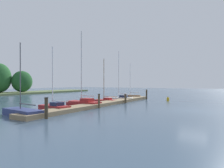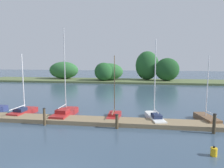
{
  "view_description": "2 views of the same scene",
  "coord_description": "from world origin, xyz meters",
  "px_view_note": "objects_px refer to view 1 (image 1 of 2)",
  "views": [
    {
      "loc": [
        -19.45,
        -2.77,
        2.49
      ],
      "look_at": [
        3.3,
        10.39,
        2.38
      ],
      "focal_mm": 32.0,
      "sensor_mm": 36.0,
      "label": 1
    },
    {
      "loc": [
        4.58,
        -7.23,
        5.51
      ],
      "look_at": [
        1.98,
        12.17,
        2.98
      ],
      "focal_mm": 33.25,
      "sensor_mm": 36.0,
      "label": 2
    }
  ],
  "objects_px": {
    "sailboat_1": "(54,107)",
    "sailboat_3": "(105,100)",
    "sailboat_2": "(83,102)",
    "sailboat_0": "(21,112)",
    "sailboat_4": "(120,98)",
    "mooring_piling_3": "(147,94)",
    "mooring_piling_0": "(46,108)",
    "mooring_piling_2": "(125,98)",
    "mooring_piling_1": "(99,101)",
    "channel_buoy_0": "(168,99)",
    "sailboat_5": "(131,96)"
  },
  "relations": [
    {
      "from": "mooring_piling_1",
      "to": "sailboat_4",
      "type": "bearing_deg",
      "value": 15.0
    },
    {
      "from": "mooring_piling_1",
      "to": "mooring_piling_3",
      "type": "bearing_deg",
      "value": -0.71
    },
    {
      "from": "sailboat_1",
      "to": "sailboat_4",
      "type": "xyz_separation_m",
      "value": [
        12.37,
        -0.27,
        -0.0
      ]
    },
    {
      "from": "sailboat_0",
      "to": "channel_buoy_0",
      "type": "relative_size",
      "value": 9.31
    },
    {
      "from": "sailboat_4",
      "to": "channel_buoy_0",
      "type": "distance_m",
      "value": 6.79
    },
    {
      "from": "mooring_piling_0",
      "to": "channel_buoy_0",
      "type": "height_order",
      "value": "mooring_piling_0"
    },
    {
      "from": "mooring_piling_1",
      "to": "mooring_piling_2",
      "type": "xyz_separation_m",
      "value": [
        5.93,
        -0.0,
        -0.15
      ]
    },
    {
      "from": "sailboat_0",
      "to": "sailboat_2",
      "type": "bearing_deg",
      "value": -81.04
    },
    {
      "from": "sailboat_2",
      "to": "mooring_piling_1",
      "type": "xyz_separation_m",
      "value": [
        -0.78,
        -2.65,
        0.34
      ]
    },
    {
      "from": "sailboat_1",
      "to": "sailboat_3",
      "type": "relative_size",
      "value": 1.03
    },
    {
      "from": "sailboat_4",
      "to": "mooring_piling_2",
      "type": "distance_m",
      "value": 3.88
    },
    {
      "from": "sailboat_0",
      "to": "mooring_piling_2",
      "type": "relative_size",
      "value": 4.91
    },
    {
      "from": "sailboat_2",
      "to": "sailboat_1",
      "type": "bearing_deg",
      "value": 91.51
    },
    {
      "from": "sailboat_2",
      "to": "channel_buoy_0",
      "type": "relative_size",
      "value": 13.59
    },
    {
      "from": "mooring_piling_1",
      "to": "sailboat_3",
      "type": "bearing_deg",
      "value": 26.65
    },
    {
      "from": "sailboat_1",
      "to": "sailboat_4",
      "type": "bearing_deg",
      "value": -85.36
    },
    {
      "from": "mooring_piling_0",
      "to": "sailboat_1",
      "type": "bearing_deg",
      "value": 39.84
    },
    {
      "from": "mooring_piling_2",
      "to": "channel_buoy_0",
      "type": "height_order",
      "value": "mooring_piling_2"
    },
    {
      "from": "sailboat_2",
      "to": "sailboat_3",
      "type": "relative_size",
      "value": 1.44
    },
    {
      "from": "sailboat_0",
      "to": "sailboat_2",
      "type": "xyz_separation_m",
      "value": [
        7.6,
        0.15,
        0.09
      ]
    },
    {
      "from": "sailboat_0",
      "to": "mooring_piling_3",
      "type": "bearing_deg",
      "value": -89.8
    },
    {
      "from": "mooring_piling_2",
      "to": "sailboat_3",
      "type": "bearing_deg",
      "value": 101.36
    },
    {
      "from": "sailboat_0",
      "to": "mooring_piling_2",
      "type": "bearing_deg",
      "value": -93.26
    },
    {
      "from": "mooring_piling_0",
      "to": "mooring_piling_3",
      "type": "distance_m",
      "value": 19.69
    },
    {
      "from": "channel_buoy_0",
      "to": "mooring_piling_3",
      "type": "bearing_deg",
      "value": 71.71
    },
    {
      "from": "sailboat_2",
      "to": "mooring_piling_1",
      "type": "height_order",
      "value": "sailboat_2"
    },
    {
      "from": "sailboat_2",
      "to": "sailboat_4",
      "type": "distance_m",
      "value": 8.19
    },
    {
      "from": "sailboat_1",
      "to": "mooring_piling_0",
      "type": "bearing_deg",
      "value": 135.74
    },
    {
      "from": "sailboat_1",
      "to": "mooring_piling_1",
      "type": "bearing_deg",
      "value": -122.23
    },
    {
      "from": "mooring_piling_2",
      "to": "channel_buoy_0",
      "type": "bearing_deg",
      "value": -32.55
    },
    {
      "from": "sailboat_5",
      "to": "mooring_piling_3",
      "type": "height_order",
      "value": "sailboat_5"
    },
    {
      "from": "sailboat_3",
      "to": "mooring_piling_2",
      "type": "distance_m",
      "value": 2.77
    },
    {
      "from": "sailboat_1",
      "to": "mooring_piling_1",
      "type": "height_order",
      "value": "sailboat_1"
    },
    {
      "from": "sailboat_2",
      "to": "sailboat_3",
      "type": "height_order",
      "value": "sailboat_2"
    },
    {
      "from": "mooring_piling_0",
      "to": "sailboat_3",
      "type": "bearing_deg",
      "value": 12.9
    },
    {
      "from": "sailboat_3",
      "to": "sailboat_5",
      "type": "relative_size",
      "value": 1.0
    },
    {
      "from": "sailboat_2",
      "to": "mooring_piling_3",
      "type": "bearing_deg",
      "value": -101.08
    },
    {
      "from": "sailboat_1",
      "to": "channel_buoy_0",
      "type": "bearing_deg",
      "value": -107.02
    },
    {
      "from": "mooring_piling_2",
      "to": "sailboat_1",
      "type": "bearing_deg",
      "value": 164.0
    },
    {
      "from": "sailboat_4",
      "to": "sailboat_2",
      "type": "bearing_deg",
      "value": 76.05
    },
    {
      "from": "sailboat_4",
      "to": "channel_buoy_0",
      "type": "bearing_deg",
      "value": -167.38
    },
    {
      "from": "sailboat_2",
      "to": "mooring_piling_0",
      "type": "distance_m",
      "value": 7.94
    },
    {
      "from": "mooring_piling_0",
      "to": "mooring_piling_2",
      "type": "relative_size",
      "value": 1.32
    },
    {
      "from": "mooring_piling_1",
      "to": "mooring_piling_2",
      "type": "bearing_deg",
      "value": -0.03
    },
    {
      "from": "sailboat_5",
      "to": "mooring_piling_1",
      "type": "relative_size",
      "value": 3.98
    },
    {
      "from": "sailboat_5",
      "to": "mooring_piling_3",
      "type": "xyz_separation_m",
      "value": [
        -0.32,
        -2.86,
        0.43
      ]
    },
    {
      "from": "sailboat_0",
      "to": "sailboat_5",
      "type": "height_order",
      "value": "sailboat_5"
    },
    {
      "from": "mooring_piling_3",
      "to": "channel_buoy_0",
      "type": "height_order",
      "value": "mooring_piling_3"
    },
    {
      "from": "sailboat_4",
      "to": "mooring_piling_3",
      "type": "height_order",
      "value": "sailboat_4"
    },
    {
      "from": "sailboat_1",
      "to": "sailboat_5",
      "type": "relative_size",
      "value": 1.03
    }
  ]
}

